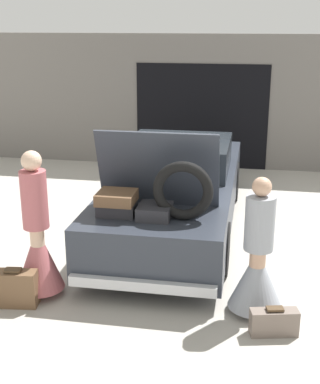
% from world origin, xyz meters
% --- Properties ---
extents(ground_plane, '(40.00, 40.00, 0.00)m').
position_xyz_m(ground_plane, '(0.00, 0.00, 0.00)').
color(ground_plane, '#ADA89E').
extents(garage_wall_back, '(12.00, 0.14, 2.80)m').
position_xyz_m(garage_wall_back, '(0.00, 3.72, 1.39)').
color(garage_wall_back, slate).
rests_on(garage_wall_back, ground_plane).
extents(car, '(1.79, 4.96, 1.83)m').
position_xyz_m(car, '(0.00, -0.00, 0.61)').
color(car, '#2D333D').
rests_on(car, ground_plane).
extents(person_left, '(0.56, 0.56, 1.72)m').
position_xyz_m(person_left, '(-1.24, -2.36, 0.62)').
color(person_left, beige).
rests_on(person_left, ground_plane).
extents(person_right, '(0.60, 0.60, 1.55)m').
position_xyz_m(person_right, '(1.24, -2.33, 0.55)').
color(person_right, tan).
rests_on(person_right, ground_plane).
extents(suitcase_beside_left_person, '(0.53, 0.26, 0.45)m').
position_xyz_m(suitcase_beside_left_person, '(-1.42, -2.66, 0.21)').
color(suitcase_beside_left_person, brown).
rests_on(suitcase_beside_left_person, ground_plane).
extents(suitcase_beside_right_person, '(0.51, 0.26, 0.31)m').
position_xyz_m(suitcase_beside_right_person, '(1.43, -2.75, 0.14)').
color(suitcase_beside_right_person, '#75665B').
rests_on(suitcase_beside_right_person, ground_plane).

